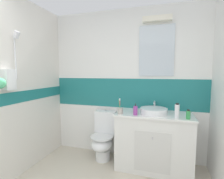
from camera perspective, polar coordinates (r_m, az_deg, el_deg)
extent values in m
cube|color=white|center=(3.09, 4.66, -13.67)|extent=(3.20, 0.10, 0.85)
cube|color=#1E7272|center=(2.93, 4.76, -1.16)|extent=(3.20, 0.10, 0.50)
cube|color=white|center=(2.95, 4.91, 14.95)|extent=(3.20, 0.10, 1.15)
cube|color=silver|center=(2.81, 14.82, 12.61)|extent=(0.54, 0.02, 0.79)
cube|color=white|center=(2.87, 15.06, 22.19)|extent=(0.44, 0.10, 0.08)
cube|color=silver|center=(2.54, -33.77, 0.19)|extent=(0.10, 3.48, 2.50)
cube|color=#1E7272|center=(2.51, -32.82, -2.94)|extent=(0.01, 3.48, 0.16)
cube|color=white|center=(2.48, -31.68, 2.91)|extent=(0.10, 0.14, 0.26)
cylinder|color=silver|center=(2.60, -29.98, 9.46)|extent=(0.02, 0.02, 0.58)
cylinder|color=silver|center=(2.61, -29.69, 15.86)|extent=(0.10, 0.07, 0.11)
sphere|color=#59CC8C|center=(2.36, -33.78, 1.76)|extent=(0.13, 0.13, 0.13)
cube|color=silver|center=(2.74, 13.83, -16.78)|extent=(1.08, 0.54, 0.82)
cube|color=white|center=(2.60, 14.05, -8.17)|extent=(1.10, 0.56, 0.03)
cube|color=silver|center=(2.51, 13.45, -20.02)|extent=(0.49, 0.01, 0.57)
cylinder|color=silver|center=(2.41, 13.55, -15.79)|extent=(0.02, 0.02, 0.03)
cylinder|color=white|center=(2.58, 13.96, -7.01)|extent=(0.39, 0.39, 0.08)
cylinder|color=#AFB1BA|center=(2.57, 13.98, -6.27)|extent=(0.32, 0.32, 0.01)
cylinder|color=silver|center=(2.80, 14.22, -5.33)|extent=(0.03, 0.03, 0.15)
cylinder|color=silver|center=(2.68, 14.15, -4.23)|extent=(0.02, 0.18, 0.02)
cylinder|color=white|center=(3.01, -3.17, -21.15)|extent=(0.24, 0.24, 0.18)
ellipsoid|color=white|center=(2.89, -3.48, -17.95)|extent=(0.34, 0.42, 0.22)
cylinder|color=white|center=(2.85, -3.49, -15.71)|extent=(0.37, 0.37, 0.02)
cube|color=white|center=(2.97, -2.08, -10.97)|extent=(0.36, 0.17, 0.39)
cylinder|color=silver|center=(2.92, -2.10, -7.12)|extent=(0.04, 0.04, 0.02)
cylinder|color=#B2ADA3|center=(2.48, 2.81, -7.25)|extent=(0.08, 0.08, 0.09)
cylinder|color=#D83F4C|center=(2.48, 2.66, -5.52)|extent=(0.01, 0.02, 0.18)
cube|color=white|center=(2.47, 2.67, -3.45)|extent=(0.01, 0.02, 0.03)
cylinder|color=#3FB259|center=(2.48, 2.59, -5.47)|extent=(0.04, 0.02, 0.19)
cube|color=white|center=(2.46, 2.60, -3.33)|extent=(0.02, 0.02, 0.03)
cylinder|color=#993F99|center=(2.43, 7.94, -7.10)|extent=(0.06, 0.06, 0.13)
cylinder|color=#262626|center=(2.41, 7.97, -5.19)|extent=(0.01, 0.01, 0.04)
cylinder|color=#262626|center=(2.40, 7.93, -4.82)|extent=(0.01, 0.02, 0.01)
cylinder|color=white|center=(2.41, 21.20, -6.90)|extent=(0.06, 0.06, 0.18)
cylinder|color=black|center=(2.39, 21.28, -4.56)|extent=(0.04, 0.04, 0.02)
cylinder|color=green|center=(2.42, 24.46, -7.87)|extent=(0.05, 0.05, 0.11)
cylinder|color=black|center=(2.41, 24.52, -6.38)|extent=(0.04, 0.04, 0.02)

